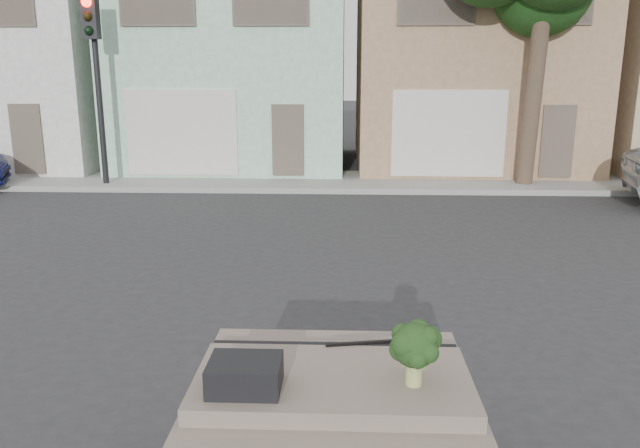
{
  "coord_description": "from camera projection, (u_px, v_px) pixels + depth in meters",
  "views": [
    {
      "loc": [
        0.07,
        -7.1,
        3.19
      ],
      "look_at": [
        -0.24,
        0.5,
        1.3
      ],
      "focal_mm": 35.0,
      "sensor_mm": 36.0,
      "label": 1
    }
  ],
  "objects": [
    {
      "name": "ground_plane",
      "position": [
        337.0,
        337.0,
        7.65
      ],
      "size": [
        120.0,
        120.0,
        0.0
      ],
      "primitive_type": "plane",
      "color": "#303033",
      "rests_on": "ground"
    },
    {
      "name": "sidewalk",
      "position": [
        342.0,
        182.0,
        17.82
      ],
      "size": [
        40.0,
        3.0,
        0.15
      ],
      "primitive_type": "cube",
      "color": "gray",
      "rests_on": "ground"
    },
    {
      "name": "townhouse_white",
      "position": [
        21.0,
        52.0,
        21.23
      ],
      "size": [
        7.2,
        8.2,
        7.55
      ],
      "primitive_type": "cube",
      "color": "silver",
      "rests_on": "ground"
    },
    {
      "name": "townhouse_mint",
      "position": [
        240.0,
        52.0,
        20.94
      ],
      "size": [
        7.2,
        8.2,
        7.55
      ],
      "primitive_type": "cube",
      "color": "#A8D8B6",
      "rests_on": "ground"
    },
    {
      "name": "townhouse_tan",
      "position": [
        464.0,
        51.0,
        20.65
      ],
      "size": [
        7.2,
        8.2,
        7.55
      ],
      "primitive_type": "cube",
      "color": "#A37D5B",
      "rests_on": "ground"
    },
    {
      "name": "traffic_signal",
      "position": [
        98.0,
        94.0,
        16.5
      ],
      "size": [
        0.4,
        0.4,
        5.1
      ],
      "primitive_type": "cube",
      "color": "black",
      "rests_on": "ground"
    },
    {
      "name": "tree_near",
      "position": [
        539.0,
        27.0,
        15.94
      ],
      "size": [
        4.4,
        4.0,
        8.5
      ],
      "primitive_type": "cube",
      "color": "#183C13",
      "rests_on": "ground"
    },
    {
      "name": "car_dashboard",
      "position": [
        333.0,
        435.0,
        4.61
      ],
      "size": [
        2.0,
        1.8,
        1.12
      ],
      "primitive_type": "cube",
      "color": "#7C6C60",
      "rests_on": "ground"
    },
    {
      "name": "instrument_hump",
      "position": [
        245.0,
        375.0,
        4.13
      ],
      "size": [
        0.48,
        0.38,
        0.2
      ],
      "primitive_type": "cube",
      "color": "black",
      "rests_on": "car_dashboard"
    },
    {
      "name": "wiper_arm",
      "position": [
        370.0,
        343.0,
        4.83
      ],
      "size": [
        0.69,
        0.15,
        0.02
      ],
      "primitive_type": "cube",
      "rotation": [
        0.0,
        0.0,
        0.17
      ],
      "color": "black",
      "rests_on": "car_dashboard"
    },
    {
      "name": "broccoli",
      "position": [
        414.0,
        354.0,
        4.16
      ],
      "size": [
        0.52,
        0.52,
        0.45
      ],
      "primitive_type": "cube",
      "rotation": [
        0.0,
        0.0,
        2.32
      ],
      "color": "black",
      "rests_on": "car_dashboard"
    }
  ]
}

